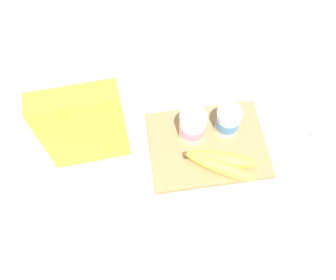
# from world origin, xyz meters

# --- Properties ---
(ground_plane) EXTENTS (2.40, 2.40, 0.00)m
(ground_plane) POSITION_xyz_m (0.00, 0.00, 0.00)
(ground_plane) COLOR silver
(cutting_board) EXTENTS (0.31, 0.23, 0.02)m
(cutting_board) POSITION_xyz_m (0.00, 0.00, 0.01)
(cutting_board) COLOR #A37A4C
(cutting_board) RESTS_ON ground_plane
(cereal_box) EXTENTS (0.20, 0.07, 0.26)m
(cereal_box) POSITION_xyz_m (-0.30, 0.03, 0.13)
(cereal_box) COLOR yellow
(cereal_box) RESTS_ON ground_plane
(yogurt_cup_front) EXTENTS (0.07, 0.07, 0.10)m
(yogurt_cup_front) POSITION_xyz_m (-0.04, 0.03, 0.06)
(yogurt_cup_front) COLOR white
(yogurt_cup_front) RESTS_ON cutting_board
(yogurt_cup_back) EXTENTS (0.07, 0.07, 0.08)m
(yogurt_cup_back) POSITION_xyz_m (0.06, 0.04, 0.06)
(yogurt_cup_back) COLOR white
(yogurt_cup_back) RESTS_ON cutting_board
(banana_bunch) EXTENTS (0.19, 0.13, 0.03)m
(banana_bunch) POSITION_xyz_m (0.02, -0.07, 0.03)
(banana_bunch) COLOR yellow
(banana_bunch) RESTS_ON cutting_board
(spoon) EXTENTS (0.13, 0.03, 0.01)m
(spoon) POSITION_xyz_m (0.27, -0.01, 0.01)
(spoon) COLOR silver
(spoon) RESTS_ON ground_plane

